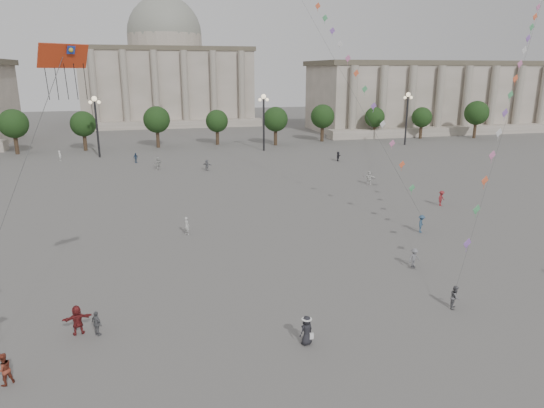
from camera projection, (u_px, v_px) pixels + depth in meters
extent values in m
plane|color=#585553|center=(293.00, 379.00, 24.24)|extent=(360.00, 360.00, 0.00)
cube|color=gray|center=(462.00, 97.00, 128.62)|extent=(80.00, 22.00, 16.00)
cube|color=brown|center=(465.00, 64.00, 126.33)|extent=(81.60, 22.44, 1.20)
cube|color=gray|center=(491.00, 129.00, 118.33)|extent=(84.00, 4.00, 2.00)
cube|color=gray|center=(168.00, 88.00, 143.06)|extent=(46.00, 30.00, 20.00)
cube|color=brown|center=(166.00, 50.00, 140.24)|extent=(46.92, 30.60, 1.20)
cube|color=gray|center=(172.00, 124.00, 129.57)|extent=(48.30, 4.00, 2.00)
cylinder|color=gray|center=(165.00, 43.00, 139.73)|extent=(21.00, 21.00, 5.00)
sphere|color=gray|center=(165.00, 34.00, 139.07)|extent=(21.00, 21.00, 21.00)
cylinder|color=#332319|center=(17.00, 144.00, 89.56)|extent=(0.70, 0.70, 3.52)
sphere|color=black|center=(15.00, 124.00, 88.58)|extent=(5.12, 5.12, 5.12)
cylinder|color=#332319|center=(86.00, 142.00, 92.40)|extent=(0.70, 0.70, 3.52)
sphere|color=black|center=(84.00, 122.00, 91.42)|extent=(5.12, 5.12, 5.12)
cylinder|color=#332319|center=(151.00, 140.00, 95.24)|extent=(0.70, 0.70, 3.52)
sphere|color=black|center=(149.00, 121.00, 94.26)|extent=(5.12, 5.12, 5.12)
cylinder|color=#332319|center=(212.00, 138.00, 98.08)|extent=(0.70, 0.70, 3.52)
sphere|color=black|center=(211.00, 119.00, 97.10)|extent=(5.12, 5.12, 5.12)
cylinder|color=#332319|center=(269.00, 136.00, 100.91)|extent=(0.70, 0.70, 3.52)
sphere|color=black|center=(269.00, 118.00, 99.94)|extent=(5.12, 5.12, 5.12)
cylinder|color=#332319|center=(323.00, 134.00, 103.75)|extent=(0.70, 0.70, 3.52)
sphere|color=black|center=(324.00, 117.00, 102.77)|extent=(5.12, 5.12, 5.12)
cylinder|color=#332319|center=(375.00, 132.00, 106.59)|extent=(0.70, 0.70, 3.52)
sphere|color=black|center=(376.00, 115.00, 105.61)|extent=(5.12, 5.12, 5.12)
cylinder|color=#332319|center=(423.00, 131.00, 109.43)|extent=(0.70, 0.70, 3.52)
sphere|color=black|center=(425.00, 114.00, 108.45)|extent=(5.12, 5.12, 5.12)
cylinder|color=#332319|center=(470.00, 129.00, 112.27)|extent=(0.70, 0.70, 3.52)
sphere|color=black|center=(471.00, 113.00, 111.29)|extent=(5.12, 5.12, 5.12)
cylinder|color=#262628|center=(97.00, 129.00, 84.77)|extent=(0.36, 0.36, 10.00)
sphere|color=#FFE5B2|center=(94.00, 99.00, 83.39)|extent=(0.90, 0.90, 0.90)
sphere|color=#FFE5B2|center=(90.00, 102.00, 83.38)|extent=(0.60, 0.60, 0.60)
sphere|color=#FFE5B2|center=(99.00, 102.00, 83.71)|extent=(0.60, 0.60, 0.60)
cylinder|color=#262628|center=(264.00, 124.00, 91.87)|extent=(0.36, 0.36, 10.00)
sphere|color=#FFE5B2|center=(264.00, 96.00, 90.48)|extent=(0.90, 0.90, 0.90)
sphere|color=#FFE5B2|center=(260.00, 100.00, 90.48)|extent=(0.60, 0.60, 0.60)
sphere|color=#FFE5B2|center=(267.00, 100.00, 90.81)|extent=(0.60, 0.60, 0.60)
cylinder|color=#262628|center=(406.00, 121.00, 98.96)|extent=(0.36, 0.36, 10.00)
sphere|color=#FFE5B2|center=(408.00, 95.00, 97.58)|extent=(0.90, 0.90, 0.90)
sphere|color=#FFE5B2|center=(405.00, 98.00, 97.57)|extent=(0.60, 0.60, 0.60)
sphere|color=#FFE5B2|center=(411.00, 98.00, 97.90)|extent=(0.60, 0.60, 0.60)
imported|color=navy|center=(136.00, 158.00, 80.75)|extent=(0.99, 0.95, 1.65)
imported|color=#B9B9B4|center=(158.00, 163.00, 75.19)|extent=(1.65, 1.69, 1.93)
imported|color=slate|center=(414.00, 258.00, 37.79)|extent=(1.09, 0.77, 1.54)
imported|color=silver|center=(369.00, 178.00, 65.43)|extent=(1.71, 1.20, 1.78)
imported|color=maroon|center=(441.00, 198.00, 55.00)|extent=(1.31, 1.13, 1.75)
imported|color=black|center=(338.00, 156.00, 82.26)|extent=(1.36, 1.45, 1.62)
imported|color=white|center=(60.00, 156.00, 82.53)|extent=(0.73, 0.77, 1.77)
imported|color=slate|center=(207.00, 165.00, 74.30)|extent=(1.55, 1.46, 1.74)
imported|color=#B4B4B0|center=(187.00, 226.00, 45.32)|extent=(0.71, 0.75, 1.72)
imported|color=maroon|center=(77.00, 320.00, 28.13)|extent=(1.74, 0.85, 1.80)
imported|color=#5C5D61|center=(97.00, 323.00, 28.01)|extent=(0.85, 0.92, 1.52)
imported|color=maroon|center=(4.00, 369.00, 23.58)|extent=(1.04, 1.00, 1.68)
imported|color=#2D4966|center=(421.00, 224.00, 45.92)|extent=(1.20, 1.26, 1.71)
imported|color=#58595D|center=(455.00, 297.00, 31.24)|extent=(0.94, 0.95, 1.54)
imported|color=black|center=(307.00, 330.00, 27.08)|extent=(0.99, 0.84, 1.72)
cone|color=white|center=(307.00, 318.00, 26.88)|extent=(0.52, 0.52, 0.14)
cylinder|color=white|center=(307.00, 319.00, 26.89)|extent=(0.60, 0.60, 0.02)
cube|color=white|center=(312.00, 336.00, 27.08)|extent=(0.22, 0.10, 0.35)
cube|color=#B12F12|center=(63.00, 56.00, 21.16)|extent=(2.12, 1.65, 1.02)
cube|color=#198C32|center=(54.00, 50.00, 20.97)|extent=(0.40, 0.35, 0.34)
cube|color=navy|center=(71.00, 50.00, 21.13)|extent=(0.40, 0.35, 0.34)
sphere|color=gold|center=(54.00, 50.00, 20.93)|extent=(0.20, 0.20, 0.20)
sphere|color=gold|center=(71.00, 50.00, 21.10)|extent=(0.20, 0.20, 0.20)
cylinder|color=#3F3F3F|center=(0.00, 230.00, 19.87)|extent=(0.02, 0.02, 15.89)
cylinder|color=#3F3F3F|center=(304.00, 4.00, 59.67)|extent=(0.02, 0.02, 62.35)
cube|color=#4DA869|center=(412.00, 188.00, 46.48)|extent=(0.76, 0.25, 0.76)
cube|color=#F46339|center=(402.00, 164.00, 47.35)|extent=(0.76, 0.25, 0.76)
cube|color=pink|center=(392.00, 143.00, 48.25)|extent=(0.76, 0.25, 0.76)
cube|color=silver|center=(383.00, 124.00, 49.18)|extent=(0.76, 0.25, 0.76)
cube|color=#9260C0|center=(374.00, 106.00, 50.13)|extent=(0.76, 0.25, 0.76)
cube|color=#4DA869|center=(365.00, 89.00, 51.09)|extent=(0.76, 0.25, 0.76)
cube|color=#F46339|center=(356.00, 73.00, 52.06)|extent=(0.76, 0.25, 0.76)
cube|color=pink|center=(348.00, 58.00, 53.04)|extent=(0.76, 0.25, 0.76)
cube|color=silver|center=(340.00, 44.00, 54.03)|extent=(0.76, 0.25, 0.76)
cube|color=#9260C0|center=(332.00, 31.00, 55.02)|extent=(0.76, 0.25, 0.76)
cube|color=#4DA869|center=(325.00, 18.00, 56.02)|extent=(0.76, 0.25, 0.76)
cube|color=#F46339|center=(318.00, 6.00, 57.03)|extent=(0.76, 0.25, 0.76)
cylinder|color=#3F3F3F|center=(526.00, 55.00, 50.47)|extent=(0.02, 0.02, 64.15)
cube|color=#9260C0|center=(467.00, 243.00, 32.60)|extent=(0.76, 0.25, 0.76)
cube|color=#4DA869|center=(477.00, 209.00, 34.27)|extent=(0.76, 0.25, 0.76)
cube|color=#F46339|center=(485.00, 180.00, 35.97)|extent=(0.76, 0.25, 0.76)
cube|color=pink|center=(492.00, 155.00, 37.69)|extent=(0.76, 0.25, 0.76)
cube|color=silver|center=(499.00, 133.00, 39.42)|extent=(0.76, 0.25, 0.76)
cube|color=#9260C0|center=(505.00, 113.00, 41.17)|extent=(0.76, 0.25, 0.76)
cube|color=#4DA869|center=(510.00, 95.00, 42.93)|extent=(0.76, 0.25, 0.76)
cube|color=#F46339|center=(515.00, 78.00, 44.70)|extent=(0.76, 0.25, 0.76)
cube|color=pink|center=(520.00, 64.00, 46.47)|extent=(0.76, 0.25, 0.76)
cube|color=silver|center=(524.00, 50.00, 48.25)|extent=(0.76, 0.25, 0.76)
cube|color=#9260C0|center=(528.00, 38.00, 50.03)|extent=(0.76, 0.25, 0.76)
cube|color=#4DA869|center=(532.00, 27.00, 51.82)|extent=(0.76, 0.25, 0.76)
cube|color=#F46339|center=(535.00, 17.00, 53.61)|extent=(0.76, 0.25, 0.76)
cube|color=pink|center=(538.00, 7.00, 55.41)|extent=(0.76, 0.25, 0.76)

